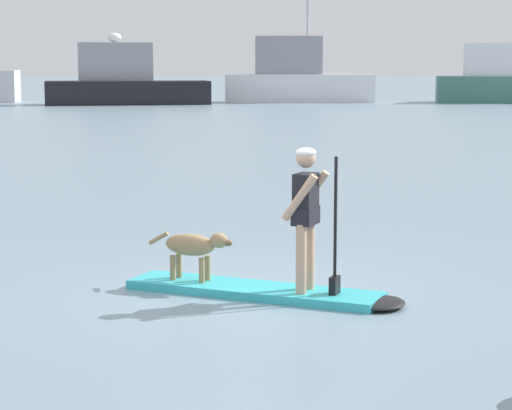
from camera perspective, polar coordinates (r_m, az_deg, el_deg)
ground_plane at (r=11.35m, az=-0.01°, el=-5.23°), size 400.00×400.00×0.00m
paddleboard at (r=11.25m, az=1.05°, el=-5.08°), size 3.27×1.90×0.10m
person_paddler at (r=10.92m, az=3.11°, el=-0.25°), size 0.68×0.60×1.62m
dog at (r=11.56m, az=-3.50°, el=-2.43°), size 1.04×0.51×0.59m
moored_boat_far_starboard at (r=65.15m, az=-7.58°, el=7.12°), size 11.03×5.35×4.63m
moored_boat_port at (r=68.44m, az=2.51°, el=7.41°), size 10.31×2.85×10.90m
moored_boat_starboard at (r=69.59m, az=14.23°, el=7.02°), size 9.57×4.68×9.89m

